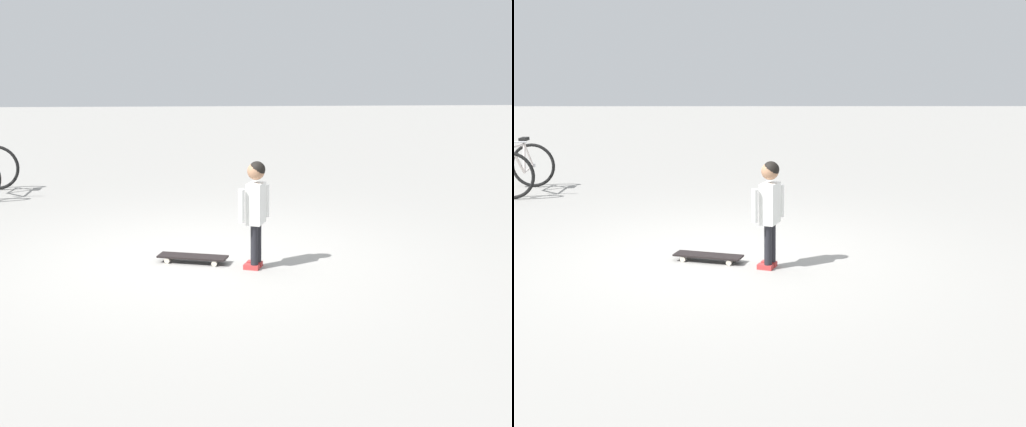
{
  "view_description": "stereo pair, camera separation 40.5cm",
  "coord_description": "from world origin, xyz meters",
  "views": [
    {
      "loc": [
        6.89,
        0.1,
        1.98
      ],
      "look_at": [
        0.4,
        0.54,
        0.55
      ],
      "focal_mm": 48.38,
      "sensor_mm": 36.0,
      "label": 1
    },
    {
      "loc": [
        6.91,
        0.51,
        1.98
      ],
      "look_at": [
        0.4,
        0.54,
        0.55
      ],
      "focal_mm": 48.38,
      "sensor_mm": 36.0,
      "label": 2
    }
  ],
  "objects": [
    {
      "name": "skateboard",
      "position": [
        0.17,
        -0.09,
        0.06
      ],
      "size": [
        0.37,
        0.73,
        0.07
      ],
      "color": "black",
      "rests_on": "ground"
    },
    {
      "name": "ground_plane",
      "position": [
        0.0,
        0.0,
        0.0
      ],
      "size": [
        50.0,
        50.0,
        0.0
      ],
      "primitive_type": "plane",
      "color": "gray"
    },
    {
      "name": "child_person",
      "position": [
        0.4,
        0.54,
        0.66
      ],
      "size": [
        0.3,
        0.32,
        1.06
      ],
      "color": "black",
      "rests_on": "ground"
    }
  ]
}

